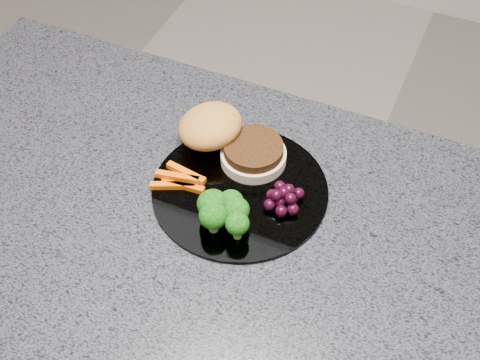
{
  "coord_description": "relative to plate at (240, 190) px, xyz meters",
  "views": [
    {
      "loc": [
        0.21,
        -0.51,
        1.65
      ],
      "look_at": [
        -0.04,
        0.07,
        0.93
      ],
      "focal_mm": 50.0,
      "sensor_mm": 36.0,
      "label": 1
    }
  ],
  "objects": [
    {
      "name": "carrot_sticks",
      "position": [
        -0.08,
        -0.03,
        0.01
      ],
      "size": [
        0.08,
        0.05,
        0.02
      ],
      "rotation": [
        0.0,
        0.0,
        -0.07
      ],
      "color": "#F15D04",
      "rests_on": "plate"
    },
    {
      "name": "burger",
      "position": [
        -0.05,
        0.07,
        0.03
      ],
      "size": [
        0.18,
        0.11,
        0.05
      ],
      "rotation": [
        0.0,
        0.0,
        0.01
      ],
      "color": "beige",
      "rests_on": "plate"
    },
    {
      "name": "plate",
      "position": [
        0.0,
        0.0,
        0.0
      ],
      "size": [
        0.26,
        0.26,
        0.01
      ],
      "primitive_type": "cylinder",
      "color": "white",
      "rests_on": "countertop"
    },
    {
      "name": "grape_bunch",
      "position": [
        0.07,
        -0.0,
        0.02
      ],
      "size": [
        0.05,
        0.06,
        0.03
      ],
      "rotation": [
        0.0,
        0.0,
        0.39
      ],
      "color": "black",
      "rests_on": "plate"
    },
    {
      "name": "broccoli",
      "position": [
        0.0,
        -0.07,
        0.03
      ],
      "size": [
        0.08,
        0.07,
        0.05
      ],
      "rotation": [
        0.0,
        0.0,
        -0.05
      ],
      "color": "#538530",
      "rests_on": "plate"
    },
    {
      "name": "countertop",
      "position": [
        0.04,
        -0.07,
        -0.02
      ],
      "size": [
        1.2,
        0.6,
        0.04
      ],
      "primitive_type": "cube",
      "color": "#474851",
      "rests_on": "island_cabinet"
    }
  ]
}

